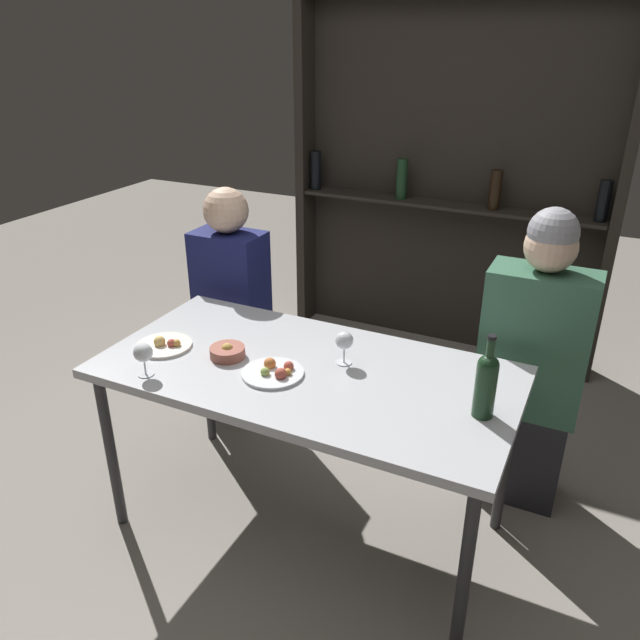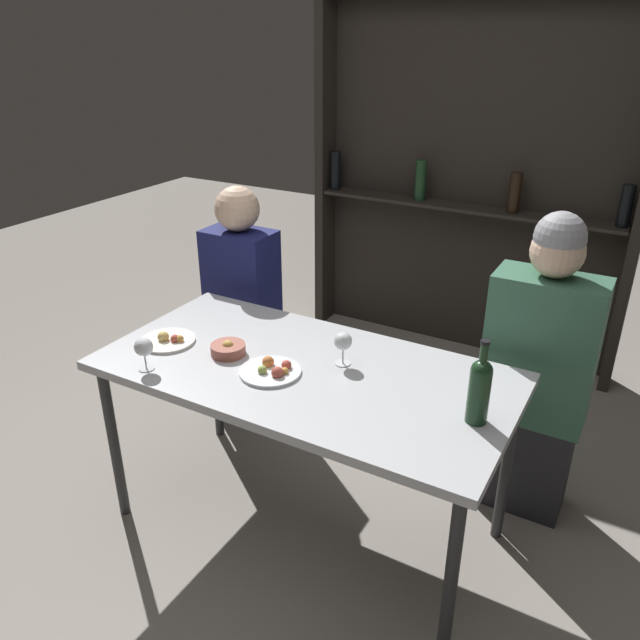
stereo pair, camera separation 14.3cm
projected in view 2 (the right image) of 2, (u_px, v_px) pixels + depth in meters
The scene contains 11 objects.
ground_plane at pixel (306, 523), 2.68m from camera, with size 10.00×10.00×0.00m, color gray.
dining_table at pixel (305, 381), 2.38m from camera, with size 1.58×0.79×0.77m.
wine_rack_wall at pixel (471, 167), 3.69m from camera, with size 1.97×0.21×2.36m.
wine_bottle at pixel (480, 388), 1.98m from camera, with size 0.07×0.07×0.30m.
wine_glass_0 at pixel (343, 342), 2.34m from camera, with size 0.07×0.07×0.13m.
wine_glass_1 at pixel (144, 348), 2.31m from camera, with size 0.07×0.07×0.13m.
food_plate_0 at pixel (168, 340), 2.54m from camera, with size 0.22×0.22×0.05m.
food_plate_1 at pixel (272, 370), 2.31m from camera, with size 0.23×0.23×0.05m.
snack_bowl at pixel (228, 349), 2.44m from camera, with size 0.14×0.14×0.06m.
seated_person_left at pixel (243, 310), 3.23m from camera, with size 0.35×0.22×1.25m.
seated_person_right at pixel (536, 376), 2.55m from camera, with size 0.42×0.22×1.33m.
Camera 2 is at (1.07, -1.76, 1.94)m, focal length 35.00 mm.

